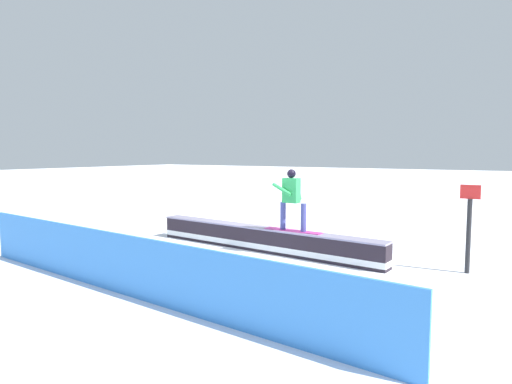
# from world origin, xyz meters

# --- Properties ---
(ground_plane) EXTENTS (120.00, 120.00, 0.00)m
(ground_plane) POSITION_xyz_m (0.00, 0.00, 0.00)
(ground_plane) COLOR white
(grind_box) EXTENTS (6.88, 1.02, 0.63)m
(grind_box) POSITION_xyz_m (0.00, 0.00, 0.29)
(grind_box) COLOR black
(grind_box) RESTS_ON ground_plane
(snowboarder) EXTENTS (1.55, 0.42, 1.54)m
(snowboarder) POSITION_xyz_m (-0.93, 0.08, 1.47)
(snowboarder) COLOR #B92E85
(snowboarder) RESTS_ON grind_box
(safety_fence) EXTENTS (10.22, 0.88, 1.11)m
(safety_fence) POSITION_xyz_m (0.00, 4.42, 0.56)
(safety_fence) COLOR #3984E1
(safety_fence) RESTS_ON ground_plane
(trail_marker) EXTENTS (0.40, 0.10, 1.90)m
(trail_marker) POSITION_xyz_m (-4.87, -0.50, 1.02)
(trail_marker) COLOR #262628
(trail_marker) RESTS_ON ground_plane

